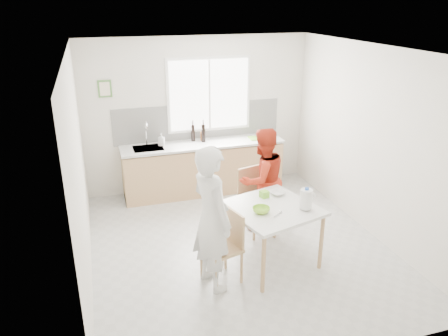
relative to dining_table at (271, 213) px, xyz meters
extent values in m
plane|color=#B7B7B2|center=(-0.26, 0.51, -0.72)|extent=(4.50, 4.50, 0.00)
plane|color=silver|center=(-0.26, 2.76, 0.63)|extent=(4.00, 0.00, 4.00)
plane|color=silver|center=(-0.26, -1.74, 0.63)|extent=(4.00, 0.00, 4.00)
plane|color=silver|center=(-2.26, 0.51, 0.63)|extent=(0.00, 4.50, 4.50)
plane|color=silver|center=(1.74, 0.51, 0.63)|extent=(0.00, 4.50, 4.50)
plane|color=white|center=(-0.26, 0.51, 1.98)|extent=(4.50, 4.50, 0.00)
cube|color=white|center=(-0.06, 2.74, 0.98)|extent=(1.50, 0.03, 1.30)
cube|color=white|center=(-0.06, 2.72, 0.98)|extent=(1.40, 0.02, 1.20)
cube|color=white|center=(-0.06, 2.72, 0.98)|extent=(0.03, 0.03, 1.20)
cube|color=white|center=(-0.26, 2.75, 0.50)|extent=(3.00, 0.02, 0.65)
cube|color=#4C813A|center=(-1.81, 2.74, 1.18)|extent=(0.22, 0.02, 0.28)
cube|color=beige|center=(-1.81, 2.73, 1.18)|extent=(0.16, 0.01, 0.22)
cube|color=tan|center=(-0.26, 2.46, -0.29)|extent=(2.80, 0.60, 0.86)
cube|color=#3F3326|center=(-0.26, 2.46, -0.67)|extent=(2.80, 0.54, 0.10)
cube|color=silver|center=(-0.26, 2.46, 0.18)|extent=(2.84, 0.64, 0.04)
cube|color=#A5A5AA|center=(-1.21, 2.46, 0.18)|extent=(0.50, 0.40, 0.03)
cylinder|color=silver|center=(-1.21, 2.62, 0.38)|extent=(0.02, 0.02, 0.36)
torus|color=silver|center=(-1.21, 2.55, 0.56)|extent=(0.02, 0.18, 0.18)
cube|color=white|center=(0.00, 0.00, 0.06)|extent=(1.29, 1.29, 0.04)
cylinder|color=tan|center=(-0.32, -0.57, -0.35)|extent=(0.05, 0.05, 0.74)
cylinder|color=tan|center=(-0.57, 0.32, -0.35)|extent=(0.05, 0.05, 0.74)
cylinder|color=tan|center=(0.57, -0.32, -0.35)|extent=(0.05, 0.05, 0.74)
cylinder|color=tan|center=(0.32, 0.57, -0.35)|extent=(0.05, 0.05, 0.74)
cube|color=tan|center=(-0.72, -0.20, -0.28)|extent=(0.51, 0.51, 0.04)
cube|color=tan|center=(-0.54, -0.15, -0.04)|extent=(0.14, 0.39, 0.44)
cylinder|color=tan|center=(-0.94, -0.08, -0.51)|extent=(0.04, 0.04, 0.43)
cylinder|color=tan|center=(-0.85, -0.42, -0.51)|extent=(0.04, 0.04, 0.43)
cylinder|color=tan|center=(-0.60, 0.02, -0.51)|extent=(0.04, 0.04, 0.43)
cylinder|color=tan|center=(-0.50, -0.33, -0.51)|extent=(0.04, 0.04, 0.43)
cube|color=tan|center=(0.14, 0.82, -0.24)|extent=(0.55, 0.55, 0.04)
cube|color=tan|center=(0.08, 1.01, 0.01)|extent=(0.42, 0.15, 0.47)
cylinder|color=tan|center=(0.00, 0.58, -0.49)|extent=(0.04, 0.04, 0.46)
cylinder|color=tan|center=(0.37, 0.68, -0.49)|extent=(0.04, 0.04, 0.46)
cylinder|color=tan|center=(-0.10, 0.95, -0.49)|extent=(0.04, 0.04, 0.46)
cylinder|color=tan|center=(0.27, 1.05, -0.49)|extent=(0.04, 0.04, 0.46)
imported|color=silver|center=(-0.85, -0.24, 0.17)|extent=(0.59, 0.74, 1.78)
imported|color=red|center=(0.24, 0.91, 0.06)|extent=(0.89, 0.78, 1.57)
imported|color=#90D330|center=(-0.18, -0.10, 0.12)|extent=(0.27, 0.27, 0.07)
imported|color=white|center=(0.22, 0.32, 0.11)|extent=(0.25, 0.25, 0.05)
cylinder|color=white|center=(0.38, -0.18, 0.23)|extent=(0.15, 0.15, 0.25)
cylinder|color=blue|center=(0.38, -0.18, 0.36)|extent=(0.05, 0.05, 0.03)
torus|color=white|center=(0.46, -0.18, 0.25)|extent=(0.12, 0.06, 0.12)
cube|color=#72C02C|center=(0.02, 0.30, 0.13)|extent=(0.12, 0.12, 0.09)
cylinder|color=#A5A5AA|center=(-0.02, -0.23, 0.09)|extent=(0.14, 0.10, 0.01)
cube|color=#6FB82A|center=(0.77, 2.43, 0.20)|extent=(0.36, 0.26, 0.01)
cylinder|color=black|center=(-0.23, 2.52, 0.36)|extent=(0.07, 0.07, 0.32)
cylinder|color=black|center=(-0.40, 2.62, 0.35)|extent=(0.07, 0.07, 0.30)
cylinder|color=#995321|center=(-0.24, 2.59, 0.28)|extent=(0.06, 0.06, 0.16)
imported|color=#999999|center=(-0.97, 2.54, 0.30)|extent=(0.13, 0.13, 0.21)
camera|label=1|loc=(-2.02, -4.57, 2.55)|focal=35.00mm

